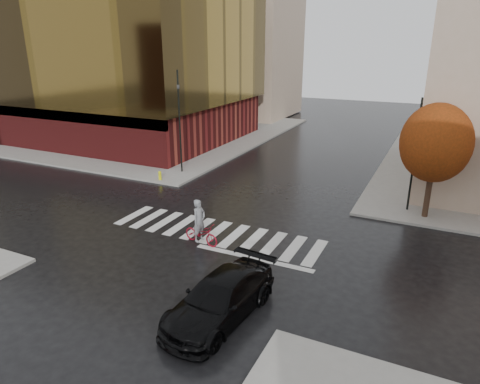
# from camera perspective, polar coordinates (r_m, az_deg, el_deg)

# --- Properties ---
(ground) EXTENTS (120.00, 120.00, 0.00)m
(ground) POSITION_cam_1_polar(r_m,az_deg,el_deg) (22.76, -3.86, -5.83)
(ground) COLOR black
(ground) RESTS_ON ground
(sidewalk_nw) EXTENTS (30.00, 30.00, 0.15)m
(sidewalk_nw) POSITION_cam_1_polar(r_m,az_deg,el_deg) (50.79, -13.05, 7.96)
(sidewalk_nw) COLOR gray
(sidewalk_nw) RESTS_ON ground
(crosswalk) EXTENTS (12.00, 3.00, 0.01)m
(crosswalk) POSITION_cam_1_polar(r_m,az_deg,el_deg) (23.15, -3.25, -5.35)
(crosswalk) COLOR silver
(crosswalk) RESTS_ON ground
(office_glass) EXTENTS (27.00, 19.00, 16.00)m
(office_glass) POSITION_cam_1_polar(r_m,az_deg,el_deg) (48.26, -17.08, 16.89)
(office_glass) COLOR #5E1616
(office_glass) RESTS_ON sidewalk_nw
(building_nw_far) EXTENTS (14.00, 12.00, 20.00)m
(building_nw_far) POSITION_cam_1_polar(r_m,az_deg,el_deg) (60.83, 0.08, 19.80)
(building_nw_far) COLOR tan
(building_nw_far) RESTS_ON sidewalk_nw
(tree_ne_a) EXTENTS (3.80, 3.80, 6.50)m
(tree_ne_a) POSITION_cam_1_polar(r_m,az_deg,el_deg) (25.79, 24.64, 5.93)
(tree_ne_a) COLOR black
(tree_ne_a) RESTS_ON sidewalk_ne
(sedan) EXTENTS (2.82, 5.66, 1.58)m
(sedan) POSITION_cam_1_polar(r_m,az_deg,el_deg) (16.16, -2.67, -13.98)
(sedan) COLOR black
(sedan) RESTS_ON ground
(cyclist) EXTENTS (2.15, 1.07, 2.34)m
(cyclist) POSITION_cam_1_polar(r_m,az_deg,el_deg) (21.66, -5.29, -4.91)
(cyclist) COLOR maroon
(cyclist) RESTS_ON ground
(traffic_light_nw) EXTENTS (0.23, 0.21, 7.65)m
(traffic_light_nw) POSITION_cam_1_polar(r_m,az_deg,el_deg) (32.70, -8.10, 10.15)
(traffic_light_nw) COLOR black
(traffic_light_nw) RESTS_ON sidewalk_nw
(traffic_light_ne) EXTENTS (0.19, 0.21, 6.65)m
(traffic_light_ne) POSITION_cam_1_polar(r_m,az_deg,el_deg) (26.62, 22.34, 5.31)
(traffic_light_ne) COLOR black
(traffic_light_ne) RESTS_ON sidewalk_ne
(fire_hydrant) EXTENTS (0.24, 0.24, 0.66)m
(fire_hydrant) POSITION_cam_1_polar(r_m,az_deg,el_deg) (31.76, -10.64, 2.25)
(fire_hydrant) COLOR yellow
(fire_hydrant) RESTS_ON sidewalk_nw
(manhole) EXTENTS (0.71, 0.71, 0.01)m
(manhole) POSITION_cam_1_polar(r_m,az_deg,el_deg) (19.76, 2.27, -9.93)
(manhole) COLOR #51351D
(manhole) RESTS_ON ground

